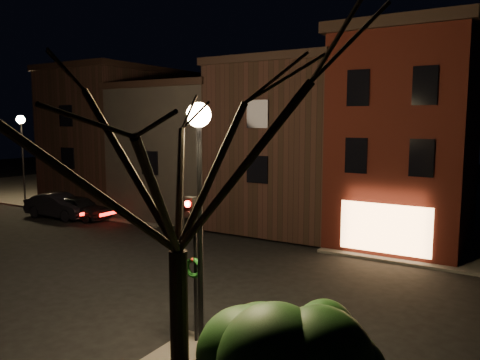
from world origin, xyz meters
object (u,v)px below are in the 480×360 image
object	(u,v)px
parked_car_a	(79,207)
street_lamp_far	(21,135)
bare_tree_right	(176,121)
parked_car_b	(59,206)
street_lamp_near	(199,161)
traffic_signal	(193,247)

from	to	relation	value
parked_car_a	street_lamp_far	bearing A→B (deg)	75.56
bare_tree_right	parked_car_a	bearing A→B (deg)	144.87
parked_car_a	parked_car_b	distance (m)	1.42
street_lamp_near	traffic_signal	world-z (taller)	street_lamp_near
street_lamp_near	parked_car_a	size ratio (longest dim) A/B	1.48
street_lamp_far	parked_car_a	bearing A→B (deg)	-12.42
street_lamp_far	bare_tree_right	xyz separation A→B (m)	(26.50, -14.70, 0.97)
bare_tree_right	parked_car_a	world-z (taller)	bare_tree_right
traffic_signal	parked_car_a	size ratio (longest dim) A/B	0.93
traffic_signal	bare_tree_right	distance (m)	4.87
street_lamp_near	traffic_signal	size ratio (longest dim) A/B	1.60
parked_car_b	street_lamp_far	bearing A→B (deg)	68.32
traffic_signal	parked_car_b	world-z (taller)	traffic_signal
bare_tree_right	parked_car_b	size ratio (longest dim) A/B	1.79
street_lamp_near	bare_tree_right	size ratio (longest dim) A/B	0.76
parked_car_b	traffic_signal	bearing A→B (deg)	-121.60
bare_tree_right	parked_car_a	size ratio (longest dim) A/B	1.95
street_lamp_near	parked_car_b	distance (m)	21.38
parked_car_a	bare_tree_right	bearing A→B (deg)	-127.16
street_lamp_far	parked_car_a	distance (m)	9.46
parked_car_a	parked_car_b	size ratio (longest dim) A/B	0.92
bare_tree_right	parked_car_b	bearing A→B (deg)	147.66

